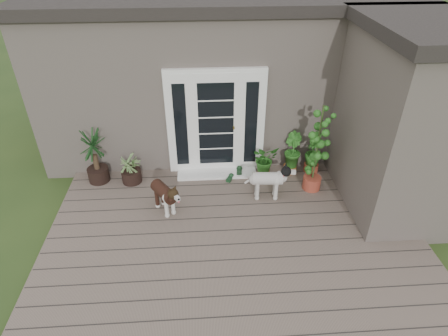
{
  "coord_description": "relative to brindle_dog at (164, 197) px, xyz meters",
  "views": [
    {
      "loc": [
        -0.48,
        -3.94,
        4.51
      ],
      "look_at": [
        -0.1,
        1.75,
        0.7
      ],
      "focal_mm": 30.17,
      "sensor_mm": 36.0,
      "label": 1
    }
  ],
  "objects": [
    {
      "name": "house_main",
      "position": [
        1.18,
        3.33,
        1.12
      ],
      "size": [
        7.4,
        4.0,
        3.1
      ],
      "primitive_type": "cube",
      "color": "#665E54",
      "rests_on": "ground"
    },
    {
      "name": "clog_right",
      "position": [
        1.23,
        0.87,
        -0.27
      ],
      "size": [
        0.22,
        0.28,
        0.08
      ],
      "primitive_type": null,
      "rotation": [
        0.0,
        0.0,
        -0.45
      ],
      "color": "#16391D",
      "rests_on": "deck"
    },
    {
      "name": "deck",
      "position": [
        1.18,
        -0.92,
        -0.37
      ],
      "size": [
        6.2,
        4.6,
        0.12
      ],
      "primitive_type": "cube",
      "color": "#6B5B4C",
      "rests_on": "ground"
    },
    {
      "name": "clog_left",
      "position": [
        1.44,
        1.08,
        -0.26
      ],
      "size": [
        0.18,
        0.33,
        0.09
      ],
      "primitive_type": null,
      "rotation": [
        0.0,
        0.0,
        -0.13
      ],
      "color": "black",
      "rests_on": "deck"
    },
    {
      "name": "yucca",
      "position": [
        -1.38,
        1.03,
        0.26
      ],
      "size": [
        0.81,
        0.81,
        1.12
      ],
      "primitive_type": null,
      "rotation": [
        0.0,
        0.0,
        0.05
      ],
      "color": "black",
      "rests_on": "deck"
    },
    {
      "name": "brindle_dog",
      "position": [
        0.0,
        0.0,
        0.0
      ],
      "size": [
        0.67,
        0.78,
        0.61
      ],
      "primitive_type": null,
      "rotation": [
        0.0,
        0.0,
        3.74
      ],
      "color": "#381D14",
      "rests_on": "deck"
    },
    {
      "name": "door_unit",
      "position": [
        0.98,
        1.28,
        0.77
      ],
      "size": [
        1.9,
        0.14,
        2.15
      ],
      "primitive_type": "cube",
      "color": "white",
      "rests_on": "deck"
    },
    {
      "name": "herb_b",
      "position": [
        2.48,
        1.07,
        0.02
      ],
      "size": [
        0.51,
        0.51,
        0.66
      ],
      "primitive_type": "imported",
      "rotation": [
        0.0,
        0.0,
        1.75
      ],
      "color": "#224D16",
      "rests_on": "deck"
    },
    {
      "name": "white_dog",
      "position": [
        1.86,
        0.27,
        0.0
      ],
      "size": [
        0.76,
        0.37,
        0.62
      ],
      "primitive_type": null,
      "rotation": [
        0.0,
        0.0,
        -1.63
      ],
      "color": "white",
      "rests_on": "deck"
    },
    {
      "name": "sapling",
      "position": [
        2.78,
        0.49,
        0.6
      ],
      "size": [
        0.56,
        0.56,
        1.8
      ],
      "primitive_type": null,
      "rotation": [
        0.0,
        0.0,
        -0.05
      ],
      "color": "#19581D",
      "rests_on": "deck"
    },
    {
      "name": "herb_a",
      "position": [
        1.91,
        0.92,
        0.01
      ],
      "size": [
        0.67,
        0.67,
        0.64
      ],
      "primitive_type": "imported",
      "rotation": [
        0.0,
        0.0,
        0.47
      ],
      "color": "#1F5B1A",
      "rests_on": "deck"
    },
    {
      "name": "door_step",
      "position": [
        0.98,
        1.08,
        -0.28
      ],
      "size": [
        1.6,
        0.4,
        0.05
      ],
      "primitive_type": "cube",
      "color": "white",
      "rests_on": "deck"
    },
    {
      "name": "spider_plant",
      "position": [
        -0.72,
        0.94,
        0.04
      ],
      "size": [
        0.8,
        0.8,
        0.68
      ],
      "primitive_type": null,
      "rotation": [
        0.0,
        0.0,
        -0.29
      ],
      "color": "#899F62",
      "rests_on": "deck"
    },
    {
      "name": "herb_c",
      "position": [
        2.92,
        1.08,
        -0.01
      ],
      "size": [
        0.41,
        0.41,
        0.6
      ],
      "primitive_type": "imported",
      "rotation": [
        0.0,
        0.0,
        4.64
      ],
      "color": "#2D631C",
      "rests_on": "deck"
    },
    {
      "name": "roof_wing",
      "position": [
        4.08,
        0.18,
        2.77
      ],
      "size": [
        1.8,
        2.6,
        0.2
      ],
      "primitive_type": "cube",
      "color": "#2D2826",
      "rests_on": "house_wing"
    },
    {
      "name": "house_wing",
      "position": [
        4.08,
        0.18,
        1.12
      ],
      "size": [
        1.6,
        2.4,
        3.1
      ],
      "primitive_type": "cube",
      "color": "#665E54",
      "rests_on": "ground"
    }
  ]
}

